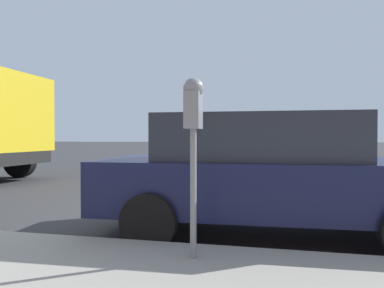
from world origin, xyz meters
TOP-DOWN VIEW (x-y plane):
  - ground_plane at (0.00, 0.00)m, footprint 220.00×220.00m
  - parking_meter at (-2.66, -0.83)m, footprint 0.21×0.19m
  - car_navy at (-1.10, -1.45)m, footprint 2.19×4.42m

SIDE VIEW (x-z plane):
  - ground_plane at x=0.00m, z-range 0.00..0.00m
  - car_navy at x=-1.10m, z-range 0.04..1.58m
  - parking_meter at x=-2.66m, z-range 0.58..2.25m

